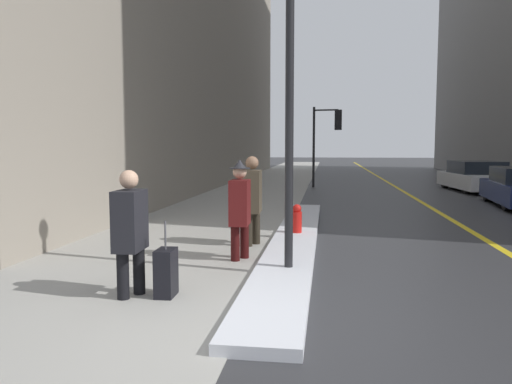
{
  "coord_description": "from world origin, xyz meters",
  "views": [
    {
      "loc": [
        0.84,
        -4.74,
        1.86
      ],
      "look_at": [
        -0.4,
        4.0,
        1.05
      ],
      "focal_mm": 35.0,
      "sensor_mm": 36.0,
      "label": 1
    }
  ],
  "objects_px": {
    "traffic_light_near": "(329,129)",
    "fire_hydrant": "(297,222)",
    "pedestrian_in_fedora": "(240,206)",
    "rolling_suitcase": "(166,273)",
    "lamp_post": "(290,90)",
    "pedestrian_in_glasses": "(252,196)",
    "parked_car_white": "(475,177)",
    "pedestrian_nearside": "(130,227)"
  },
  "relations": [
    {
      "from": "traffic_light_near",
      "to": "parked_car_white",
      "type": "xyz_separation_m",
      "value": [
        6.07,
        -1.06,
        -2.04
      ]
    },
    {
      "from": "rolling_suitcase",
      "to": "fire_hydrant",
      "type": "distance_m",
      "value": 4.38
    },
    {
      "from": "fire_hydrant",
      "to": "lamp_post",
      "type": "bearing_deg",
      "value": -88.92
    },
    {
      "from": "lamp_post",
      "to": "pedestrian_nearside",
      "type": "height_order",
      "value": "lamp_post"
    },
    {
      "from": "traffic_light_near",
      "to": "pedestrian_nearside",
      "type": "xyz_separation_m",
      "value": [
        -2.45,
        -17.2,
        -1.76
      ]
    },
    {
      "from": "lamp_post",
      "to": "pedestrian_in_fedora",
      "type": "xyz_separation_m",
      "value": [
        -0.86,
        0.86,
        -1.75
      ]
    },
    {
      "from": "pedestrian_nearside",
      "to": "pedestrian_in_fedora",
      "type": "bearing_deg",
      "value": 154.15
    },
    {
      "from": "parked_car_white",
      "to": "lamp_post",
      "type": "bearing_deg",
      "value": 151.71
    },
    {
      "from": "lamp_post",
      "to": "parked_car_white",
      "type": "xyz_separation_m",
      "value": [
        6.68,
        14.81,
        -2.06
      ]
    },
    {
      "from": "lamp_post",
      "to": "fire_hydrant",
      "type": "relative_size",
      "value": 6.23
    },
    {
      "from": "parked_car_white",
      "to": "fire_hydrant",
      "type": "relative_size",
      "value": 6.54
    },
    {
      "from": "lamp_post",
      "to": "traffic_light_near",
      "type": "distance_m",
      "value": 15.88
    },
    {
      "from": "rolling_suitcase",
      "to": "pedestrian_in_fedora",
      "type": "bearing_deg",
      "value": 163.54
    },
    {
      "from": "pedestrian_in_fedora",
      "to": "parked_car_white",
      "type": "distance_m",
      "value": 15.86
    },
    {
      "from": "pedestrian_in_fedora",
      "to": "parked_car_white",
      "type": "xyz_separation_m",
      "value": [
        7.54,
        13.95,
        -0.31
      ]
    },
    {
      "from": "lamp_post",
      "to": "pedestrian_in_fedora",
      "type": "relative_size",
      "value": 2.65
    },
    {
      "from": "rolling_suitcase",
      "to": "fire_hydrant",
      "type": "bearing_deg",
      "value": 160.1
    },
    {
      "from": "lamp_post",
      "to": "pedestrian_nearside",
      "type": "bearing_deg",
      "value": -144.19
    },
    {
      "from": "lamp_post",
      "to": "parked_car_white",
      "type": "relative_size",
      "value": 0.95
    },
    {
      "from": "traffic_light_near",
      "to": "pedestrian_nearside",
      "type": "relative_size",
      "value": 2.32
    },
    {
      "from": "rolling_suitcase",
      "to": "fire_hydrant",
      "type": "xyz_separation_m",
      "value": [
        1.36,
        4.16,
        0.04
      ]
    },
    {
      "from": "traffic_light_near",
      "to": "pedestrian_in_fedora",
      "type": "distance_m",
      "value": 15.19
    },
    {
      "from": "lamp_post",
      "to": "fire_hydrant",
      "type": "xyz_separation_m",
      "value": [
        -0.05,
        2.9,
        -2.3
      ]
    },
    {
      "from": "pedestrian_in_glasses",
      "to": "traffic_light_near",
      "type": "bearing_deg",
      "value": 172.27
    },
    {
      "from": "pedestrian_in_glasses",
      "to": "parked_car_white",
      "type": "distance_m",
      "value": 14.8
    },
    {
      "from": "pedestrian_nearside",
      "to": "pedestrian_in_glasses",
      "type": "bearing_deg",
      "value": 161.89
    },
    {
      "from": "traffic_light_near",
      "to": "fire_hydrant",
      "type": "distance_m",
      "value": 13.19
    },
    {
      "from": "traffic_light_near",
      "to": "rolling_suitcase",
      "type": "xyz_separation_m",
      "value": [
        -2.02,
        -17.13,
        -2.33
      ]
    },
    {
      "from": "lamp_post",
      "to": "parked_car_white",
      "type": "height_order",
      "value": "lamp_post"
    },
    {
      "from": "pedestrian_nearside",
      "to": "parked_car_white",
      "type": "xyz_separation_m",
      "value": [
        8.52,
        16.14,
        -0.29
      ]
    },
    {
      "from": "traffic_light_near",
      "to": "fire_hydrant",
      "type": "height_order",
      "value": "traffic_light_near"
    },
    {
      "from": "pedestrian_in_fedora",
      "to": "fire_hydrant",
      "type": "relative_size",
      "value": 2.35
    },
    {
      "from": "lamp_post",
      "to": "rolling_suitcase",
      "type": "xyz_separation_m",
      "value": [
        -1.42,
        -1.26,
        -2.35
      ]
    },
    {
      "from": "pedestrian_in_glasses",
      "to": "parked_car_white",
      "type": "bearing_deg",
      "value": 147.71
    },
    {
      "from": "pedestrian_in_fedora",
      "to": "rolling_suitcase",
      "type": "distance_m",
      "value": 2.27
    },
    {
      "from": "pedestrian_in_glasses",
      "to": "lamp_post",
      "type": "bearing_deg",
      "value": 20.42
    },
    {
      "from": "pedestrian_nearside",
      "to": "parked_car_white",
      "type": "bearing_deg",
      "value": 150.43
    },
    {
      "from": "traffic_light_near",
      "to": "parked_car_white",
      "type": "height_order",
      "value": "traffic_light_near"
    },
    {
      "from": "lamp_post",
      "to": "pedestrian_nearside",
      "type": "relative_size",
      "value": 2.77
    },
    {
      "from": "pedestrian_in_fedora",
      "to": "fire_hydrant",
      "type": "height_order",
      "value": "pedestrian_in_fedora"
    },
    {
      "from": "lamp_post",
      "to": "pedestrian_in_fedora",
      "type": "bearing_deg",
      "value": 135.21
    },
    {
      "from": "pedestrian_in_glasses",
      "to": "rolling_suitcase",
      "type": "height_order",
      "value": "pedestrian_in_glasses"
    }
  ]
}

